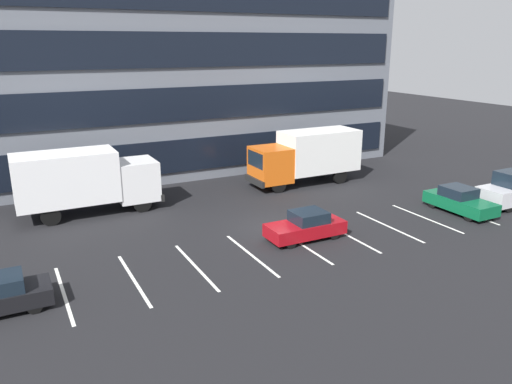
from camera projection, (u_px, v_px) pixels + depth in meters
ground_plane at (275, 228)px, 27.29m from camera, size 120.00×120.00×0.00m
office_building at (167, 74)px, 40.51m from camera, size 34.42×13.96×14.40m
lot_markings at (301, 244)px, 25.01m from camera, size 22.54×5.40×0.01m
box_truck_orange at (307, 155)px, 35.29m from camera, size 8.01×2.65×3.71m
box_truck_white at (85, 179)px, 28.92m from camera, size 8.07×2.67×3.74m
sedan_forest at (460, 201)px, 29.58m from camera, size 1.76×4.21×1.51m
sedan_maroon at (306, 226)px, 25.57m from camera, size 4.05×1.69×1.45m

